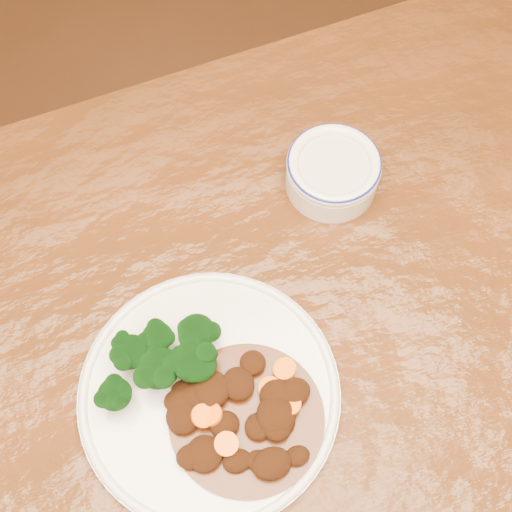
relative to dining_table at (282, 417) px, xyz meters
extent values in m
plane|color=#412410|center=(0.00, 0.00, -0.67)|extent=(4.00, 4.00, 0.00)
cube|color=#4D240D|center=(0.00, 0.00, 0.06)|extent=(1.60, 1.08, 0.04)
cylinder|color=silver|center=(-0.07, 0.02, 0.09)|extent=(0.27, 0.27, 0.01)
torus|color=silver|center=(-0.07, 0.02, 0.09)|extent=(0.27, 0.27, 0.01)
cylinder|color=#5A8C48|center=(-0.08, 0.05, 0.10)|extent=(0.01, 0.01, 0.02)
ellipsoid|color=black|center=(-0.08, 0.05, 0.12)|extent=(0.04, 0.04, 0.03)
cylinder|color=#5A8C48|center=(-0.14, 0.08, 0.10)|extent=(0.01, 0.01, 0.02)
ellipsoid|color=black|center=(-0.14, 0.08, 0.12)|extent=(0.04, 0.04, 0.03)
cylinder|color=#5A8C48|center=(-0.12, 0.05, 0.10)|extent=(0.01, 0.01, 0.02)
ellipsoid|color=black|center=(-0.12, 0.05, 0.12)|extent=(0.04, 0.04, 0.03)
cylinder|color=#5A8C48|center=(-0.11, 0.09, 0.10)|extent=(0.01, 0.01, 0.02)
ellipsoid|color=black|center=(-0.11, 0.09, 0.12)|extent=(0.03, 0.03, 0.03)
cylinder|color=#5A8C48|center=(-0.17, 0.04, 0.10)|extent=(0.01, 0.01, 0.02)
ellipsoid|color=black|center=(-0.17, 0.04, 0.12)|extent=(0.03, 0.03, 0.03)
cylinder|color=#5A8C48|center=(-0.07, 0.08, 0.10)|extent=(0.01, 0.01, 0.02)
ellipsoid|color=black|center=(-0.07, 0.08, 0.12)|extent=(0.04, 0.04, 0.03)
cylinder|color=#5A8C48|center=(-0.08, 0.05, 0.10)|extent=(0.01, 0.01, 0.02)
ellipsoid|color=black|center=(-0.08, 0.05, 0.12)|extent=(0.04, 0.04, 0.03)
cylinder|color=#431B07|center=(-0.04, -0.01, 0.09)|extent=(0.16, 0.16, 0.00)
ellipsoid|color=black|center=(-0.09, 0.02, 0.10)|extent=(0.03, 0.03, 0.02)
ellipsoid|color=black|center=(-0.02, 0.04, 0.10)|extent=(0.03, 0.03, 0.01)
ellipsoid|color=black|center=(-0.04, -0.02, 0.10)|extent=(0.03, 0.03, 0.01)
ellipsoid|color=black|center=(-0.11, -0.04, 0.10)|extent=(0.03, 0.02, 0.01)
ellipsoid|color=black|center=(-0.02, -0.02, 0.11)|extent=(0.04, 0.04, 0.02)
ellipsoid|color=black|center=(-0.10, 0.02, 0.10)|extent=(0.02, 0.02, 0.01)
ellipsoid|color=black|center=(-0.03, -0.06, 0.11)|extent=(0.04, 0.03, 0.02)
ellipsoid|color=black|center=(-0.01, 0.00, 0.11)|extent=(0.04, 0.03, 0.02)
ellipsoid|color=black|center=(-0.11, 0.02, 0.10)|extent=(0.03, 0.02, 0.01)
ellipsoid|color=black|center=(-0.07, -0.01, 0.10)|extent=(0.03, 0.03, 0.02)
ellipsoid|color=black|center=(-0.01, -0.06, 0.10)|extent=(0.02, 0.02, 0.01)
ellipsoid|color=black|center=(-0.06, -0.05, 0.10)|extent=(0.03, 0.02, 0.01)
ellipsoid|color=black|center=(-0.01, -0.01, 0.10)|extent=(0.02, 0.02, 0.01)
ellipsoid|color=black|center=(0.01, 0.00, 0.11)|extent=(0.03, 0.03, 0.02)
ellipsoid|color=black|center=(-0.04, -0.06, 0.10)|extent=(0.02, 0.02, 0.01)
ellipsoid|color=black|center=(-0.02, -0.03, 0.11)|extent=(0.03, 0.03, 0.01)
ellipsoid|color=black|center=(-0.07, 0.02, 0.11)|extent=(0.04, 0.04, 0.02)
ellipsoid|color=black|center=(-0.09, -0.04, 0.10)|extent=(0.04, 0.04, 0.02)
ellipsoid|color=black|center=(-0.11, 0.00, 0.10)|extent=(0.03, 0.04, 0.02)
ellipsoid|color=black|center=(-0.04, 0.02, 0.11)|extent=(0.03, 0.04, 0.02)
ellipsoid|color=black|center=(-0.01, -0.03, 0.10)|extent=(0.02, 0.03, 0.01)
ellipsoid|color=black|center=(-0.10, 0.03, 0.10)|extent=(0.02, 0.02, 0.01)
cylinder|color=orange|center=(-0.01, 0.01, 0.10)|extent=(0.03, 0.03, 0.01)
cylinder|color=orange|center=(-0.08, 0.00, 0.11)|extent=(0.02, 0.03, 0.02)
cylinder|color=orange|center=(0.01, 0.02, 0.11)|extent=(0.03, 0.03, 0.01)
cylinder|color=orange|center=(-0.09, 0.00, 0.11)|extent=(0.03, 0.03, 0.02)
cylinder|color=orange|center=(0.00, -0.01, 0.11)|extent=(0.03, 0.03, 0.01)
cylinder|color=orange|center=(-0.07, -0.03, 0.11)|extent=(0.03, 0.03, 0.01)
cylinder|color=silver|center=(0.12, 0.24, 0.10)|extent=(0.11, 0.11, 0.04)
cylinder|color=beige|center=(0.12, 0.24, 0.12)|extent=(0.08, 0.08, 0.01)
torus|color=silver|center=(0.12, 0.24, 0.12)|extent=(0.11, 0.11, 0.01)
torus|color=navy|center=(0.12, 0.24, 0.13)|extent=(0.11, 0.11, 0.01)
camera|label=1|loc=(-0.08, -0.17, 0.81)|focal=50.00mm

